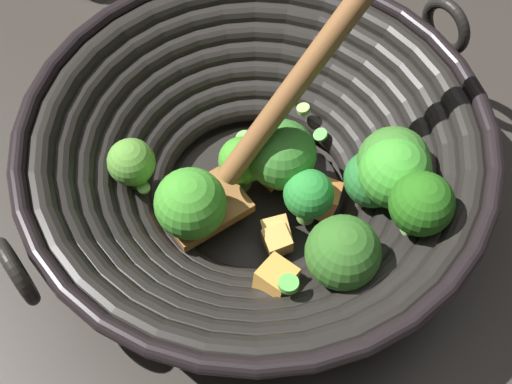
% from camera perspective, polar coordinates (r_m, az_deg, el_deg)
% --- Properties ---
extents(ground_plane, '(4.00, 4.00, 0.00)m').
position_cam_1_polar(ground_plane, '(0.62, -0.01, -0.77)').
color(ground_plane, '#332D28').
extents(wok, '(0.39, 0.39, 0.27)m').
position_cam_1_polar(wok, '(0.56, 0.42, 2.63)').
color(wok, black).
rests_on(wok, ground).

